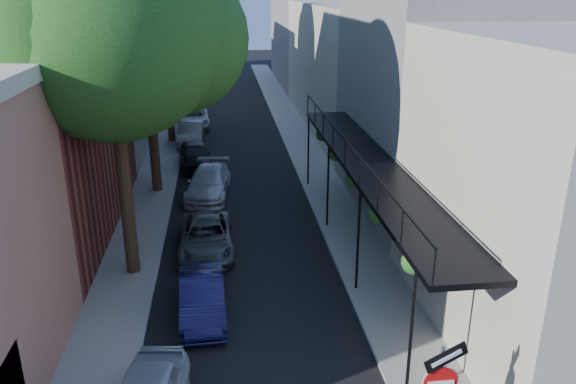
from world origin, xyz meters
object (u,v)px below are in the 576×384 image
object	(u,v)px
parked_car_c	(206,237)
parked_car_d	(209,182)
parked_car_f	(191,134)
oak_mid	(154,35)
parked_car_e	(195,155)
oak_near	(125,28)
oak_far	(170,1)
parked_car_b	(202,297)
parked_car_g	(194,118)

from	to	relation	value
parked_car_c	parked_car_d	xyz separation A→B (m)	(0.00, 5.82, 0.06)
parked_car_d	parked_car_f	xyz separation A→B (m)	(-1.20, 8.97, 0.04)
oak_mid	parked_car_e	xyz separation A→B (m)	(1.23, 3.49, -6.40)
oak_mid	parked_car_d	xyz separation A→B (m)	(2.02, -1.01, -6.42)
oak_near	oak_far	xyz separation A→B (m)	(0.01, 17.01, 0.38)
parked_car_b	parked_car_e	size ratio (longest dim) A/B	0.94
parked_car_b	parked_car_g	bearing A→B (deg)	90.24
parked_car_b	parked_car_g	size ratio (longest dim) A/B	0.81
parked_car_g	oak_near	bearing A→B (deg)	-95.23
oak_near	parked_car_g	distance (m)	21.79
parked_car_e	parked_car_f	distance (m)	4.49
oak_near	oak_far	world-z (taller)	oak_far
oak_near	oak_far	size ratio (longest dim) A/B	0.96
oak_far	parked_car_c	xyz separation A→B (m)	(1.95, -15.87, -7.68)
oak_far	parked_car_g	world-z (taller)	oak_far
parked_car_f	parked_car_g	world-z (taller)	parked_car_f
oak_mid	oak_far	distance (m)	9.12
parked_car_b	parked_car_f	bearing A→B (deg)	90.92
oak_mid	parked_car_c	bearing A→B (deg)	-73.55
parked_car_g	parked_car_b	bearing A→B (deg)	-90.29
oak_mid	parked_car_b	xyz separation A→B (m)	(1.97, -11.02, -6.46)
oak_far	parked_car_g	xyz separation A→B (m)	(0.75, 3.52, -7.63)
parked_car_d	oak_far	bearing A→B (deg)	107.29
oak_far	parked_car_f	bearing A→B (deg)	-55.06
oak_near	oak_mid	size ratio (longest dim) A/B	1.12
oak_near	parked_car_f	bearing A→B (deg)	87.24
oak_far	parked_car_b	size ratio (longest dim) A/B	3.28
oak_mid	oak_far	xyz separation A→B (m)	(0.06, 9.04, 1.20)
oak_near	parked_car_f	size ratio (longest dim) A/B	2.78
parked_car_c	parked_car_g	size ratio (longest dim) A/B	0.92
oak_mid	parked_car_f	size ratio (longest dim) A/B	2.48
oak_near	parked_car_c	bearing A→B (deg)	29.98
oak_far	parked_car_b	bearing A→B (deg)	-84.57
oak_far	parked_car_e	bearing A→B (deg)	-78.13
oak_far	parked_car_d	distance (m)	12.77
oak_mid	oak_near	bearing A→B (deg)	-89.63
oak_far	oak_near	bearing A→B (deg)	-90.04
parked_car_c	parked_car_b	bearing A→B (deg)	-91.93
parked_car_b	parked_car_c	world-z (taller)	parked_car_b
parked_car_d	parked_car_b	bearing A→B (deg)	-83.99
parked_car_d	parked_car_c	bearing A→B (deg)	-83.71
parked_car_f	oak_far	bearing A→B (deg)	125.09
oak_near	parked_car_b	size ratio (longest dim) A/B	3.15
parked_car_e	oak_mid	bearing A→B (deg)	-115.97
oak_near	parked_car_d	xyz separation A→B (m)	(1.97, 6.96, -7.24)
oak_near	parked_car_g	xyz separation A→B (m)	(0.77, 20.53, -7.25)
parked_car_b	parked_car_c	size ratio (longest dim) A/B	0.88
parked_car_c	oak_mid	bearing A→B (deg)	105.18
oak_far	oak_mid	bearing A→B (deg)	-90.41
oak_mid	parked_car_d	bearing A→B (deg)	-26.67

